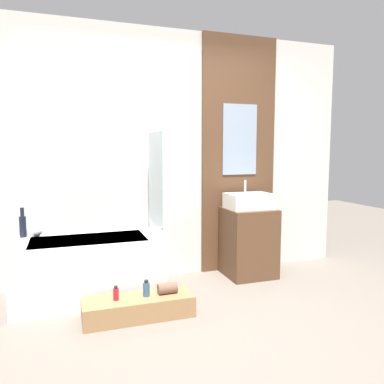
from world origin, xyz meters
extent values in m
plane|color=slate|center=(0.00, 0.00, 0.00)|extent=(12.00, 12.00, 0.00)
cube|color=silver|center=(0.00, 1.58, 1.30)|extent=(4.20, 0.06, 2.60)
cube|color=brown|center=(0.85, 1.53, 1.30)|extent=(0.88, 0.03, 2.60)
cube|color=#8C9EB2|center=(0.85, 1.51, 1.47)|extent=(0.41, 0.01, 0.78)
cube|color=white|center=(-0.82, 1.18, 0.28)|extent=(1.30, 0.70, 0.55)
cube|color=silver|center=(-0.82, 1.18, 0.55)|extent=(1.02, 0.49, 0.01)
cube|color=silver|center=(-0.20, 1.13, 1.04)|extent=(0.01, 0.56, 0.97)
cube|color=#997047|center=(-0.48, 0.62, 0.09)|extent=(0.89, 0.30, 0.17)
cube|color=brown|center=(0.85, 1.27, 0.37)|extent=(0.51, 0.49, 0.73)
cube|color=white|center=(0.85, 1.27, 0.82)|extent=(0.47, 0.34, 0.16)
cylinder|color=silver|center=(0.85, 1.36, 0.96)|extent=(0.02, 0.02, 0.14)
cylinder|color=black|center=(-1.39, 1.45, 0.65)|extent=(0.06, 0.06, 0.19)
cylinder|color=black|center=(-1.39, 1.45, 0.79)|extent=(0.03, 0.03, 0.08)
sphere|color=white|center=(-1.27, 1.43, 0.60)|extent=(0.10, 0.10, 0.10)
cylinder|color=#B21928|center=(-0.65, 0.62, 0.22)|extent=(0.04, 0.04, 0.09)
cylinder|color=black|center=(-0.65, 0.62, 0.28)|extent=(0.03, 0.03, 0.02)
cylinder|color=#2D567A|center=(-0.41, 0.62, 0.23)|extent=(0.05, 0.05, 0.11)
cylinder|color=black|center=(-0.41, 0.62, 0.29)|extent=(0.03, 0.03, 0.02)
cylinder|color=brown|center=(-0.23, 0.62, 0.22)|extent=(0.16, 0.09, 0.09)
camera|label=1|loc=(-1.01, -2.28, 1.35)|focal=35.00mm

